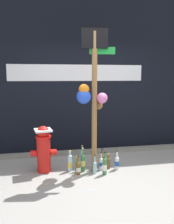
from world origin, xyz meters
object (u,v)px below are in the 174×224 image
Objects in this scene: bottle_5 at (93,163)px; bottle_11 at (77,166)px; bottle_6 at (101,163)px; bottle_1 at (105,166)px; bottle_9 at (82,158)px; bottle_2 at (83,162)px; bottle_10 at (70,163)px; bottle_8 at (102,160)px; fire_hydrant at (44,148)px; bottle_3 at (108,162)px; bottle_0 at (117,162)px; bottle_7 at (95,167)px; bottle_4 at (78,168)px; memorial_post at (91,89)px.

bottle_11 reaches higher than bottle_5.
bottle_1 is at bearing -88.21° from bottle_6.
bottle_9 is 1.46× the size of bottle_11.
bottle_2 is 1.12× the size of bottle_10.
bottle_8 is at bearing 8.70° from bottle_10.
fire_hydrant is 2.90× the size of bottle_3.
bottle_2 reaches higher than bottle_0.
bottle_2 is 0.25m from bottle_9.
bottle_3 is at bearing -4.26° from fire_hydrant.
bottle_5 is (-0.28, 0.02, -0.00)m from bottle_3.
bottle_2 is 1.32× the size of bottle_6.
bottle_11 is at bearing -20.95° from bottle_10.
bottle_6 is 1.00× the size of bottle_7.
fire_hydrant is 2.52× the size of bottle_7.
bottle_4 is 1.02× the size of bottle_6.
bottle_8 is at bearing 83.60° from bottle_1.
bottle_4 is 1.02× the size of bottle_7.
bottle_8 is at bearing 15.91° from bottle_11.
bottle_10 reaches higher than bottle_11.
bottle_11 is (-0.30, 0.13, -0.01)m from bottle_7.
bottle_1 is 1.49× the size of bottle_5.
bottle_6 reaches higher than bottle_5.
bottle_3 is at bearing -23.50° from bottle_9.
bottle_2 reaches higher than bottle_9.
bottle_11 is at bearing -119.30° from bottle_9.
bottle_3 is 0.70× the size of bottle_9.
bottle_3 is 0.85× the size of bottle_4.
bottle_2 is 0.12m from bottle_11.
bottle_6 is at bearing -36.76° from bottle_9.
bottle_1 reaches higher than bottle_11.
bottle_2 is 0.42m from bottle_8.
bottle_6 is (0.45, 0.13, 0.00)m from bottle_4.
bottle_10 is (-0.72, 0.01, 0.04)m from bottle_3.
bottle_10 is at bearing -178.92° from bottle_5.
bottle_7 is (-0.30, -0.17, 0.01)m from bottle_3.
bottle_4 reaches higher than bottle_5.
bottle_8 is at bearing 25.20° from bottle_5.
memorial_post is 1.36m from bottle_9.
bottle_5 is 0.26m from bottle_9.
bottle_10 is (-0.26, -0.19, -0.00)m from bottle_9.
bottle_2 is (-0.63, 0.03, 0.03)m from bottle_0.
bottle_5 is at bearing 160.11° from bottle_6.
bottle_10 is (-0.23, 0.05, -0.01)m from bottle_2.
bottle_5 is at bearing 30.67° from bottle_4.
fire_hydrant is at bearing 175.38° from bottle_5.
bottle_2 is 1.29× the size of bottle_4.
bottle_2 is (-0.14, 0.01, -1.32)m from memorial_post.
bottle_1 reaches higher than bottle_10.
bottle_5 is at bearing 9.97° from bottle_11.
bottle_7 is at bearing 153.08° from bottle_1.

